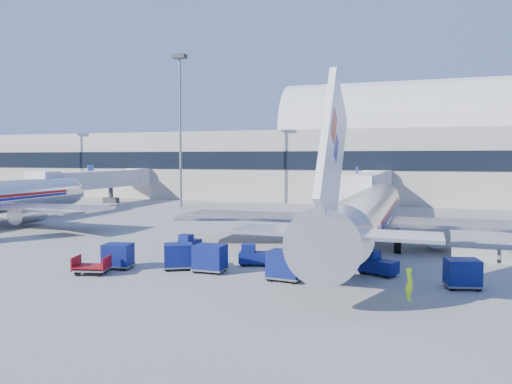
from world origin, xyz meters
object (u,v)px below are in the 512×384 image
(tug_left, at_px, (189,243))
(cart_solo_far, at_px, (462,273))
(airliner_main, at_px, (366,214))
(ramp_worker, at_px, (409,284))
(cart_train_b, at_px, (178,256))
(mast_west, at_px, (180,108))
(jetbridge_mid, at_px, (102,180))
(cart_train_c, at_px, (118,255))
(cart_solo_near, at_px, (285,265))
(cart_open_red, at_px, (92,268))
(barrier_near, at_px, (474,255))
(tug_lead, at_px, (254,256))
(tug_right, at_px, (377,264))
(cart_train_a, at_px, (210,258))
(jetbridge_near, at_px, (370,184))

(tug_left, bearing_deg, cart_solo_far, -98.12)
(airliner_main, xyz_separation_m, tug_left, (-13.33, -5.59, -2.28))
(tug_left, relative_size, ramp_worker, 1.32)
(cart_train_b, bearing_deg, mast_west, 88.18)
(jetbridge_mid, bearing_deg, cart_train_c, -53.09)
(cart_train_c, height_order, cart_solo_near, cart_solo_near)
(cart_solo_near, bearing_deg, cart_open_red, -162.45)
(airliner_main, relative_size, cart_solo_near, 16.63)
(barrier_near, distance_m, cart_train_b, 21.16)
(ramp_worker, bearing_deg, barrier_near, -35.36)
(tug_lead, distance_m, cart_solo_near, 4.73)
(cart_solo_near, bearing_deg, tug_lead, 138.53)
(barrier_near, relative_size, tug_right, 1.12)
(cart_train_a, xyz_separation_m, cart_solo_far, (15.37, 0.93, -0.06))
(tug_lead, relative_size, cart_open_red, 1.03)
(barrier_near, bearing_deg, ramp_worker, -109.41)
(airliner_main, xyz_separation_m, barrier_near, (8.00, -2.51, -2.48))
(cart_open_red, bearing_deg, cart_train_a, 9.51)
(cart_solo_far, bearing_deg, airliner_main, 108.03)
(cart_train_a, distance_m, cart_solo_far, 15.40)
(cart_solo_far, bearing_deg, cart_solo_near, 174.72)
(jetbridge_mid, distance_m, cart_open_red, 50.24)
(tug_lead, bearing_deg, airliner_main, 39.72)
(cart_open_red, bearing_deg, jetbridge_mid, 111.37)
(cart_train_b, bearing_deg, airliner_main, 17.69)
(airliner_main, relative_size, ramp_worker, 21.55)
(tug_right, bearing_deg, tug_left, -169.57)
(barrier_near, bearing_deg, cart_solo_near, -139.42)
(airliner_main, height_order, cart_solo_near, airliner_main)
(ramp_worker, bearing_deg, cart_train_b, 64.23)
(tug_lead, xyz_separation_m, cart_train_c, (-8.40, -3.96, 0.22))
(mast_west, bearing_deg, cart_train_c, -68.65)
(airliner_main, height_order, cart_solo_far, airliner_main)
(jetbridge_mid, xyz_separation_m, cart_open_red, (28.74, -41.05, -3.52))
(jetbridge_mid, xyz_separation_m, barrier_near, (52.40, -28.81, -3.48))
(cart_train_b, bearing_deg, ramp_worker, -38.64)
(airliner_main, bearing_deg, ramp_worker, -74.85)
(jetbridge_near, bearing_deg, cart_train_b, -102.86)
(jetbridge_mid, relative_size, tug_left, 12.09)
(airliner_main, relative_size, tug_right, 13.90)
(cart_train_a, relative_size, cart_train_c, 0.96)
(tug_right, distance_m, tug_left, 15.40)
(barrier_near, relative_size, cart_train_b, 1.23)
(tug_lead, height_order, cart_train_b, cart_train_b)
(tug_right, relative_size, cart_train_c, 1.25)
(cart_open_red, bearing_deg, cart_train_b, 20.26)
(jetbridge_mid, bearing_deg, cart_open_red, -55.01)
(cart_solo_far, bearing_deg, tug_left, 151.72)
(mast_west, bearing_deg, cart_train_a, -60.25)
(tug_left, distance_m, cart_open_red, 9.45)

